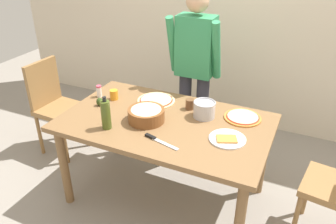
# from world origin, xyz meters

# --- Properties ---
(ground) EXTENTS (8.00, 8.00, 0.00)m
(ground) POSITION_xyz_m (0.00, 0.00, 0.00)
(ground) COLOR gray
(wall_back) EXTENTS (5.60, 0.10, 2.60)m
(wall_back) POSITION_xyz_m (0.00, 1.60, 1.30)
(wall_back) COLOR beige
(wall_back) RESTS_ON ground
(dining_table) EXTENTS (1.60, 0.96, 0.76)m
(dining_table) POSITION_xyz_m (0.00, 0.00, 0.67)
(dining_table) COLOR brown
(dining_table) RESTS_ON ground
(person_cook) EXTENTS (0.49, 0.25, 1.62)m
(person_cook) POSITION_xyz_m (-0.05, 0.76, 0.94)
(person_cook) COLOR #2D2D38
(person_cook) RESTS_ON ground
(chair_wooden_left) EXTENTS (0.42, 0.42, 0.95)m
(chair_wooden_left) POSITION_xyz_m (-1.32, 0.21, 0.54)
(chair_wooden_left) COLOR olive
(chair_wooden_left) RESTS_ON ground
(pizza_raw_on_board) EXTENTS (0.32, 0.32, 0.02)m
(pizza_raw_on_board) POSITION_xyz_m (-0.21, 0.27, 0.77)
(pizza_raw_on_board) COLOR beige
(pizza_raw_on_board) RESTS_ON dining_table
(pizza_cooked_on_tray) EXTENTS (0.29, 0.29, 0.02)m
(pizza_cooked_on_tray) POSITION_xyz_m (0.53, 0.28, 0.77)
(pizza_cooked_on_tray) COLOR #C67A33
(pizza_cooked_on_tray) RESTS_ON dining_table
(plate_with_slice) EXTENTS (0.26, 0.26, 0.02)m
(plate_with_slice) POSITION_xyz_m (0.51, -0.06, 0.77)
(plate_with_slice) COLOR white
(plate_with_slice) RESTS_ON dining_table
(popcorn_bowl) EXTENTS (0.28, 0.28, 0.11)m
(popcorn_bowl) POSITION_xyz_m (-0.13, -0.06, 0.82)
(popcorn_bowl) COLOR brown
(popcorn_bowl) RESTS_ON dining_table
(olive_oil_bottle) EXTENTS (0.07, 0.07, 0.26)m
(olive_oil_bottle) POSITION_xyz_m (-0.35, -0.28, 0.87)
(olive_oil_bottle) COLOR #47561E
(olive_oil_bottle) RESTS_ON dining_table
(steel_pot) EXTENTS (0.17, 0.17, 0.13)m
(steel_pot) POSITION_xyz_m (0.25, 0.18, 0.83)
(steel_pot) COLOR #B7B7BC
(steel_pot) RESTS_ON dining_table
(cup_orange) EXTENTS (0.07, 0.07, 0.08)m
(cup_orange) POSITION_xyz_m (-0.56, 0.15, 0.80)
(cup_orange) COLOR orange
(cup_orange) RESTS_ON dining_table
(cup_small_brown) EXTENTS (0.07, 0.07, 0.08)m
(cup_small_brown) POSITION_xyz_m (0.10, 0.26, 0.80)
(cup_small_brown) COLOR brown
(cup_small_brown) RESTS_ON dining_table
(salt_shaker) EXTENTS (0.04, 0.04, 0.11)m
(salt_shaker) POSITION_xyz_m (-0.70, 0.14, 0.81)
(salt_shaker) COLOR white
(salt_shaker) RESTS_ON dining_table
(chef_knife) EXTENTS (0.29, 0.10, 0.02)m
(chef_knife) POSITION_xyz_m (0.07, -0.28, 0.77)
(chef_knife) COLOR silver
(chef_knife) RESTS_ON dining_table
(avocado) EXTENTS (0.06, 0.06, 0.07)m
(avocado) POSITION_xyz_m (-0.60, 0.00, 0.80)
(avocado) COLOR #2D4219
(avocado) RESTS_ON dining_table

